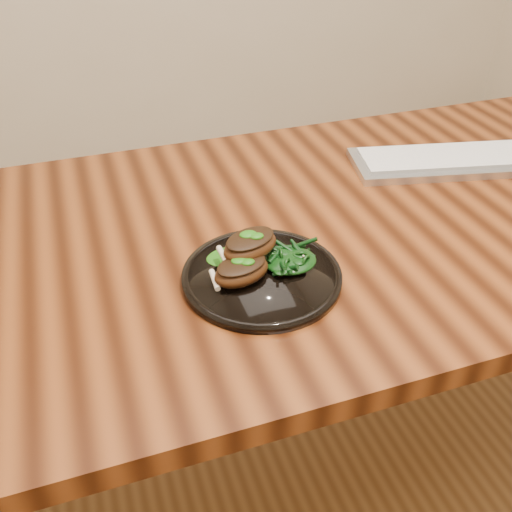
% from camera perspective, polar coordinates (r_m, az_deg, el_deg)
% --- Properties ---
extents(desk, '(1.60, 0.80, 0.75)m').
position_cam_1_polar(desk, '(1.12, 8.39, 0.67)').
color(desk, black).
rests_on(desk, ground).
extents(plate, '(0.25, 0.25, 0.02)m').
position_cam_1_polar(plate, '(0.89, 0.58, -1.99)').
color(plate, black).
rests_on(plate, desk).
extents(lamb_chop_front, '(0.10, 0.08, 0.04)m').
position_cam_1_polar(lamb_chop_front, '(0.86, -1.50, -1.42)').
color(lamb_chop_front, '#40200C').
rests_on(lamb_chop_front, plate).
extents(lamb_chop_back, '(0.11, 0.09, 0.04)m').
position_cam_1_polar(lamb_chop_back, '(0.88, -0.63, 1.13)').
color(lamb_chop_back, '#40200C').
rests_on(lamb_chop_back, plate).
extents(herb_smear, '(0.09, 0.06, 0.01)m').
position_cam_1_polar(herb_smear, '(0.92, -2.36, -0.00)').
color(herb_smear, '#114D08').
rests_on(herb_smear, plate).
extents(greens_heap, '(0.08, 0.08, 0.03)m').
position_cam_1_polar(greens_heap, '(0.90, 3.46, -0.17)').
color(greens_heap, black).
rests_on(greens_heap, plate).
extents(keyboard, '(0.51, 0.25, 0.02)m').
position_cam_1_polar(keyboard, '(1.31, 20.35, 9.06)').
color(keyboard, '#B6B9BB').
rests_on(keyboard, desk).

